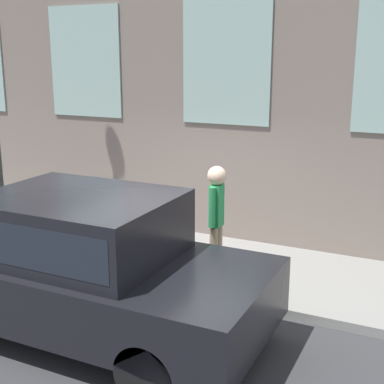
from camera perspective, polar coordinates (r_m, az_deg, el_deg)
ground_plane at (r=8.14m, az=-3.20°, el=-10.67°), size 80.00×80.00×0.00m
sidewalk at (r=9.09m, az=0.47°, el=-7.41°), size 2.40×60.00×0.13m
fire_hydrant at (r=8.33m, az=-2.50°, el=-5.67°), size 0.36×0.46×0.87m
person at (r=7.92m, az=2.62°, el=-2.18°), size 0.42×0.28×1.75m
parked_car_charcoal_near at (r=6.81m, az=-11.76°, el=-7.10°), size 2.04×4.74×1.82m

